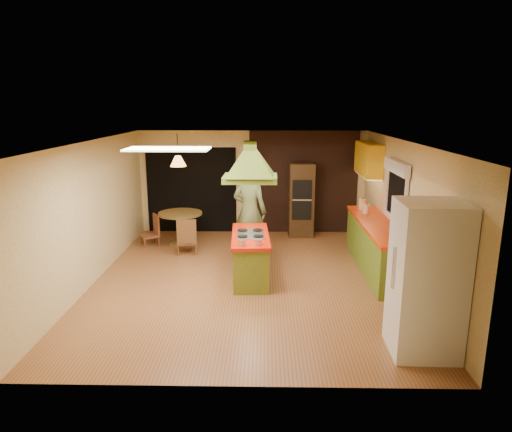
{
  "coord_description": "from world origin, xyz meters",
  "views": [
    {
      "loc": [
        0.31,
        -7.81,
        3.12
      ],
      "look_at": [
        0.15,
        0.19,
        1.15
      ],
      "focal_mm": 32.0,
      "sensor_mm": 36.0,
      "label": 1
    }
  ],
  "objects_px": {
    "man": "(250,212)",
    "dining_table": "(181,222)",
    "refrigerator": "(427,279)",
    "kitchen_island": "(250,256)",
    "canister_large": "(362,204)",
    "wall_oven": "(301,200)"
  },
  "relations": [
    {
      "from": "kitchen_island",
      "to": "wall_oven",
      "type": "distance_m",
      "value": 3.11
    },
    {
      "from": "dining_table",
      "to": "canister_large",
      "type": "bearing_deg",
      "value": -5.02
    },
    {
      "from": "man",
      "to": "dining_table",
      "type": "bearing_deg",
      "value": -10.37
    },
    {
      "from": "dining_table",
      "to": "wall_oven",
      "type": "bearing_deg",
      "value": 15.77
    },
    {
      "from": "dining_table",
      "to": "canister_large",
      "type": "distance_m",
      "value": 4.05
    },
    {
      "from": "man",
      "to": "refrigerator",
      "type": "relative_size",
      "value": 0.99
    },
    {
      "from": "man",
      "to": "kitchen_island",
      "type": "bearing_deg",
      "value": 111.42
    },
    {
      "from": "kitchen_island",
      "to": "dining_table",
      "type": "bearing_deg",
      "value": 125.76
    },
    {
      "from": "canister_large",
      "to": "refrigerator",
      "type": "bearing_deg",
      "value": -90.83
    },
    {
      "from": "man",
      "to": "dining_table",
      "type": "relative_size",
      "value": 1.98
    },
    {
      "from": "refrigerator",
      "to": "man",
      "type": "bearing_deg",
      "value": 123.66
    },
    {
      "from": "dining_table",
      "to": "canister_large",
      "type": "height_order",
      "value": "canister_large"
    },
    {
      "from": "kitchen_island",
      "to": "canister_large",
      "type": "relative_size",
      "value": 8.06
    },
    {
      "from": "refrigerator",
      "to": "dining_table",
      "type": "bearing_deg",
      "value": 131.93
    },
    {
      "from": "man",
      "to": "refrigerator",
      "type": "bearing_deg",
      "value": 141.39
    },
    {
      "from": "kitchen_island",
      "to": "canister_large",
      "type": "xyz_separation_m",
      "value": [
        2.35,
        1.72,
        0.6
      ]
    },
    {
      "from": "kitchen_island",
      "to": "wall_oven",
      "type": "bearing_deg",
      "value": 65.69
    },
    {
      "from": "kitchen_island",
      "to": "man",
      "type": "distance_m",
      "value": 1.3
    },
    {
      "from": "refrigerator",
      "to": "wall_oven",
      "type": "height_order",
      "value": "refrigerator"
    },
    {
      "from": "kitchen_island",
      "to": "refrigerator",
      "type": "xyz_separation_m",
      "value": [
        2.29,
        -2.51,
        0.57
      ]
    },
    {
      "from": "man",
      "to": "dining_table",
      "type": "distance_m",
      "value": 1.89
    },
    {
      "from": "refrigerator",
      "to": "canister_large",
      "type": "distance_m",
      "value": 4.23
    }
  ]
}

